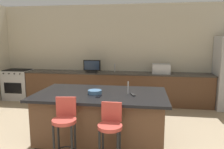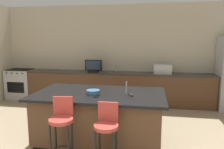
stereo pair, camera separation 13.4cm
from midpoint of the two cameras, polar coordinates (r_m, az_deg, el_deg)
The scene contains 13 objects.
wall_back at distance 6.57m, azimuth 2.85°, elevation 5.49°, with size 7.57×0.12×2.83m, color beige.
counter_back at distance 6.34m, azimuth 2.08°, elevation -3.47°, with size 5.30×0.62×0.90m.
kitchen_island at distance 3.97m, azimuth -2.28°, elevation -11.02°, with size 2.26×1.30×0.91m.
range_oven at distance 7.40m, azimuth -22.03°, elevation -2.26°, with size 0.79×0.63×0.92m.
microwave at distance 6.19m, azimuth 13.62°, elevation 1.42°, with size 0.48×0.36×0.26m, color #B7BABF.
tv_monitor at distance 6.32m, azimuth -4.23°, elevation 2.08°, with size 0.49×0.16×0.35m.
sink_faucet_back at distance 6.35m, azimuth 1.71°, elevation 1.76°, with size 0.02×0.02×0.24m, color #B2B2B7.
sink_faucet_island at distance 3.75m, azimuth 4.76°, elevation -3.46°, with size 0.02×0.02×0.22m, color #B2B2B7.
bar_stool_left at distance 3.27m, azimuth -11.77°, elevation -12.96°, with size 0.34×0.36×1.01m.
bar_stool_right at distance 3.13m, azimuth -0.16°, elevation -14.54°, with size 0.34×0.34×0.96m.
fruit_bowl at distance 3.79m, azimuth -3.92°, elevation -4.51°, with size 0.24×0.24×0.06m, color #3F668C.
cell_phone at distance 3.61m, azimuth -2.94°, elevation -5.66°, with size 0.07×0.15×0.01m, color black.
tv_remote at distance 3.69m, azimuth 5.96°, elevation -5.25°, with size 0.04×0.17×0.02m, color black.
Camera 2 is at (0.90, -1.57, 1.83)m, focal length 35.18 mm.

